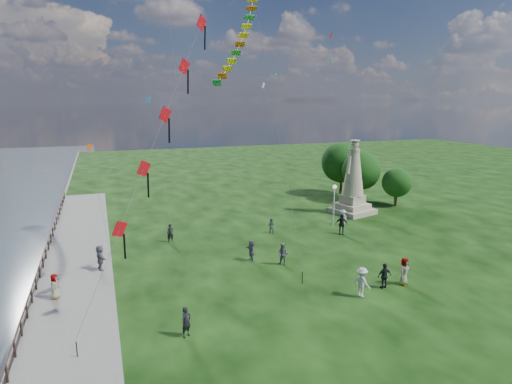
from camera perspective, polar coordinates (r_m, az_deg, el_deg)
name	(u,v)px	position (r m, az deg, el deg)	size (l,w,h in m)	color
waterfront	(56,284)	(32.88, -25.12, -11.01)	(200.00, 200.00, 1.51)	#2E3B45
statue	(353,186)	(47.82, 12.80, 0.76)	(4.90, 4.90, 8.06)	tan
lamppost	(334,197)	(42.47, 10.39, -0.60)	(0.39, 0.39, 4.17)	silver
tree_row	(355,168)	(55.17, 13.12, 3.15)	(7.30, 11.84, 6.95)	#382314
person_0	(186,322)	(23.70, -9.28, -16.71)	(0.61, 0.40, 1.67)	black
person_1	(283,254)	(32.57, 3.60, -8.30)	(0.83, 0.52, 1.72)	#595960
person_2	(362,282)	(28.37, 13.93, -11.59)	(1.25, 0.65, 1.94)	silver
person_3	(384,276)	(29.97, 16.76, -10.66)	(1.01, 0.52, 1.73)	black
person_4	(404,271)	(30.92, 19.13, -9.96)	(0.92, 0.56, 1.88)	#595960
person_5	(100,259)	(33.44, -20.04, -8.36)	(1.73, 0.74, 1.86)	#595960
person_6	(170,233)	(38.34, -11.34, -5.40)	(0.60, 0.39, 1.65)	black
person_7	(271,226)	(40.20, 2.02, -4.49)	(0.70, 0.43, 1.45)	#595960
person_8	(343,217)	(43.56, 11.53, -3.34)	(1.02, 0.52, 1.57)	silver
person_9	(341,224)	(40.55, 11.33, -4.22)	(1.13, 0.58, 1.94)	black
person_10	(55,288)	(29.93, -25.24, -11.49)	(0.79, 0.49, 1.62)	#595960
person_11	(251,250)	(33.36, -0.62, -7.81)	(1.56, 0.67, 1.68)	#595960
red_kite_train	(164,122)	(26.20, -12.21, 9.08)	(9.13, 9.35, 17.73)	black
small_kites	(243,77)	(46.94, -1.75, 15.12)	(27.70, 16.31, 30.84)	#17698E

